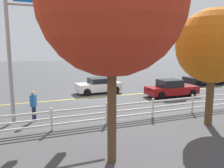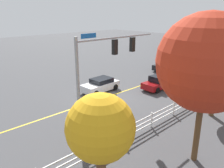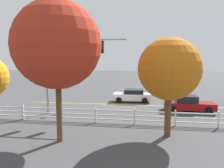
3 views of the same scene
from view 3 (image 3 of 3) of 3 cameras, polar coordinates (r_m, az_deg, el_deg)
The scene contains 9 objects.
ground_plane at distance 22.81m, azimuth 2.58°, elevation -5.38°, with size 120.00×120.00×0.00m, color #444447.
lane_center_stripe at distance 22.78m, azimuth 12.69°, elevation -5.54°, with size 28.00×0.16×0.01m, color gold.
signal_assembly at distance 18.78m, azimuth -11.08°, elevation 6.37°, with size 6.89×0.38×6.70m.
car_0 at distance 21.02m, azimuth 19.18°, elevation -4.92°, with size 4.47×1.94×1.44m.
car_2 at distance 24.25m, azimuth 5.26°, elevation -3.01°, with size 4.08×2.02×1.38m.
pedestrian at distance 19.33m, azimuth -13.63°, elevation -4.97°, with size 0.39×0.47×1.69m.
white_rail_fence at distance 16.21m, azimuth 11.00°, elevation -8.36°, with size 26.10×0.10×1.15m.
tree_1 at distance 12.66m, azimuth -14.03°, elevation 9.82°, with size 4.93×4.93×8.00m.
tree_2 at distance 13.61m, azimuth 14.62°, elevation 3.71°, with size 3.78×3.78×6.04m.
Camera 3 is at (-2.15, 22.19, 4.81)m, focal length 35.26 mm.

